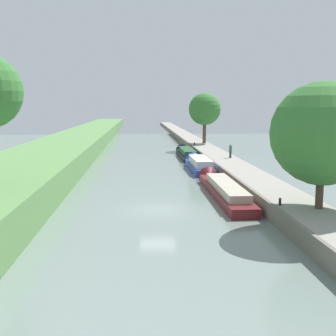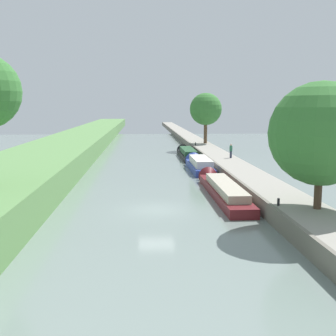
# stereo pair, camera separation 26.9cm
# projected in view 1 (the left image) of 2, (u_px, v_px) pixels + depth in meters

# --- Properties ---
(ground_plane) EXTENTS (160.00, 160.00, 0.00)m
(ground_plane) POSITION_uv_depth(u_px,v_px,m) (157.00, 210.00, 29.20)
(ground_plane) COLOR slate
(right_towpath) EXTENTS (3.39, 260.00, 1.13)m
(right_towpath) POSITION_uv_depth(u_px,v_px,m) (280.00, 200.00, 29.72)
(right_towpath) COLOR gray
(right_towpath) RESTS_ON ground_plane
(stone_quay) EXTENTS (0.25, 260.00, 1.18)m
(stone_quay) POSITION_uv_depth(u_px,v_px,m) (255.00, 200.00, 29.59)
(stone_quay) COLOR #6B665B
(stone_quay) RESTS_ON ground_plane
(narrowboat_maroon) EXTENTS (1.95, 14.89, 1.85)m
(narrowboat_maroon) POSITION_uv_depth(u_px,v_px,m) (223.00, 189.00, 33.93)
(narrowboat_maroon) COLOR maroon
(narrowboat_maroon) RESTS_ON ground_plane
(narrowboat_blue) EXTENTS (2.18, 10.94, 2.18)m
(narrowboat_blue) POSITION_uv_depth(u_px,v_px,m) (199.00, 164.00, 47.69)
(narrowboat_blue) COLOR #283D93
(narrowboat_blue) RESTS_ON ground_plane
(narrowboat_black) EXTENTS (1.95, 12.80, 1.93)m
(narrowboat_black) POSITION_uv_depth(u_px,v_px,m) (186.00, 153.00, 59.33)
(narrowboat_black) COLOR black
(narrowboat_black) RESTS_ON ground_plane
(tree_rightbank_near) EXTENTS (6.07, 6.07, 7.51)m
(tree_rightbank_near) POSITION_uv_depth(u_px,v_px,m) (323.00, 134.00, 24.27)
(tree_rightbank_near) COLOR #4C3828
(tree_rightbank_near) RESTS_ON right_towpath
(tree_rightbank_midnear) EXTENTS (5.21, 5.21, 8.17)m
(tree_rightbank_midnear) POSITION_uv_depth(u_px,v_px,m) (205.00, 109.00, 67.79)
(tree_rightbank_midnear) COLOR brown
(tree_rightbank_midnear) RESTS_ON right_towpath
(person_walking) EXTENTS (0.34, 0.34, 1.66)m
(person_walking) POSITION_uv_depth(u_px,v_px,m) (230.00, 151.00, 49.10)
(person_walking) COLOR #282D42
(person_walking) RESTS_ON right_towpath
(mooring_bollard_near) EXTENTS (0.16, 0.16, 0.45)m
(mooring_bollard_near) POSITION_uv_depth(u_px,v_px,m) (280.00, 202.00, 25.67)
(mooring_bollard_near) COLOR black
(mooring_bollard_near) RESTS_ON right_towpath
(mooring_bollard_far) EXTENTS (0.16, 0.16, 0.45)m
(mooring_bollard_far) POSITION_uv_depth(u_px,v_px,m) (194.00, 144.00, 64.83)
(mooring_bollard_far) COLOR black
(mooring_bollard_far) RESTS_ON right_towpath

